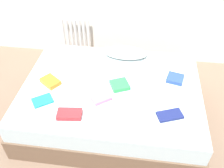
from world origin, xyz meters
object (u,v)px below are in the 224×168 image
at_px(bed, 111,102).
at_px(textbook_red, 69,114).
at_px(textbook_orange, 50,82).
at_px(pillow, 126,53).
at_px(radiator, 76,35).
at_px(textbook_blue, 175,78).
at_px(textbook_green, 120,85).
at_px(textbook_teal, 42,100).
at_px(textbook_navy, 170,115).
at_px(textbook_pink, 100,97).

relative_size(bed, textbook_red, 8.44).
bearing_deg(textbook_orange, pillow, 75.16).
xyz_separation_m(bed, pillow, (0.10, 0.58, 0.31)).
height_order(radiator, textbook_red, radiator).
height_order(textbook_blue, textbook_green, same).
distance_m(bed, textbook_teal, 0.80).
distance_m(textbook_blue, textbook_teal, 1.48).
bearing_deg(textbook_teal, textbook_blue, -14.62).
xyz_separation_m(pillow, textbook_navy, (0.52, -0.94, -0.04)).
height_order(textbook_red, textbook_pink, textbook_red).
height_order(textbook_navy, textbook_red, textbook_red).
bearing_deg(textbook_navy, textbook_teal, 157.63).
relative_size(textbook_blue, textbook_teal, 0.90).
bearing_deg(textbook_green, pillow, 64.55).
xyz_separation_m(textbook_blue, textbook_green, (-0.61, -0.19, -0.00)).
xyz_separation_m(textbook_navy, textbook_teal, (-1.30, 0.03, -0.00)).
bearing_deg(textbook_navy, textbook_pink, 146.86).
bearing_deg(radiator, textbook_teal, -88.58).
relative_size(pillow, textbook_red, 2.29).
relative_size(bed, textbook_green, 10.59).
xyz_separation_m(textbook_orange, textbook_green, (0.77, 0.06, -0.00)).
bearing_deg(textbook_orange, textbook_green, 40.41).
xyz_separation_m(radiator, textbook_blue, (1.42, -1.01, 0.15)).
bearing_deg(textbook_pink, bed, 31.20).
distance_m(radiator, textbook_pink, 1.55).
relative_size(radiator, textbook_blue, 3.26).
relative_size(textbook_red, textbook_green, 1.25).
bearing_deg(radiator, textbook_orange, -88.49).
xyz_separation_m(pillow, textbook_pink, (-0.19, -0.79, -0.04)).
relative_size(pillow, textbook_green, 2.87).
height_order(bed, textbook_teal, textbook_teal).
bearing_deg(bed, textbook_pink, -112.17).
height_order(textbook_orange, textbook_teal, textbook_orange).
bearing_deg(textbook_teal, textbook_navy, -36.82).
bearing_deg(textbook_blue, textbook_orange, -156.36).
bearing_deg(textbook_green, bed, 157.34).
bearing_deg(textbook_red, textbook_green, 42.34).
xyz_separation_m(radiator, textbook_teal, (0.04, -1.54, 0.13)).
bearing_deg(textbook_pink, textbook_blue, -9.47).
bearing_deg(textbook_red, textbook_pink, 41.03).
bearing_deg(pillow, textbook_pink, -103.37).
distance_m(textbook_pink, textbook_green, 0.28).
height_order(textbook_blue, textbook_pink, textbook_blue).
bearing_deg(textbook_navy, textbook_green, 124.32).
distance_m(textbook_blue, textbook_red, 1.25).
bearing_deg(bed, textbook_blue, 15.31).
distance_m(pillow, textbook_teal, 1.20).
distance_m(textbook_navy, textbook_green, 0.65).
distance_m(bed, textbook_orange, 0.74).
height_order(pillow, textbook_blue, pillow).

